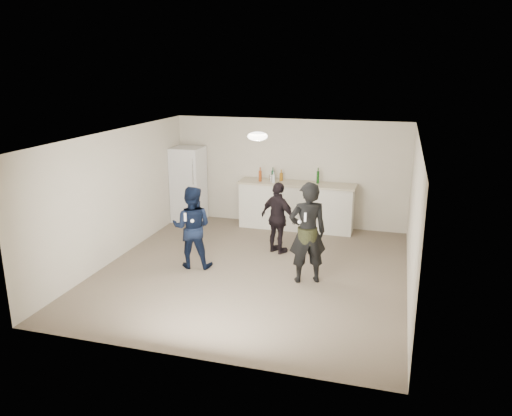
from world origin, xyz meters
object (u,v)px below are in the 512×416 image
(shaker, at_px, (271,178))
(man, at_px, (192,227))
(spectator, at_px, (278,218))
(woman, at_px, (307,233))
(fridge, at_px, (189,184))
(counter, at_px, (296,207))

(shaker, relative_size, man, 0.11)
(spectator, bearing_deg, woman, 150.04)
(fridge, relative_size, woman, 1.00)
(shaker, xyz_separation_m, man, (-0.81, -2.75, -0.40))
(fridge, height_order, man, fridge)
(counter, relative_size, woman, 1.45)
(fridge, relative_size, spectator, 1.24)
(woman, height_order, spectator, woman)
(man, bearing_deg, shaker, -116.30)
(counter, bearing_deg, spectator, -91.12)
(counter, bearing_deg, fridge, -178.48)
(counter, distance_m, woman, 2.99)
(fridge, distance_m, spectator, 3.05)
(shaker, height_order, man, man)
(spectator, bearing_deg, counter, -64.40)
(fridge, distance_m, woman, 4.42)
(woman, bearing_deg, shaker, -86.78)
(shaker, xyz_separation_m, spectator, (0.56, -1.60, -0.45))
(fridge, xyz_separation_m, spectator, (2.61, -1.56, -0.17))
(fridge, bearing_deg, woman, -39.23)
(woman, bearing_deg, man, -24.97)
(counter, xyz_separation_m, woman, (0.78, -2.87, 0.37))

